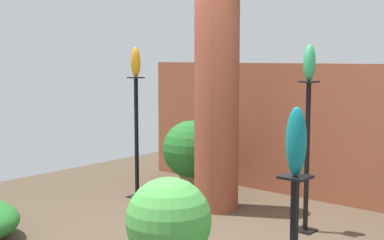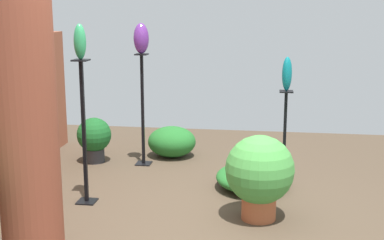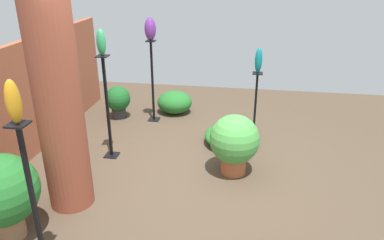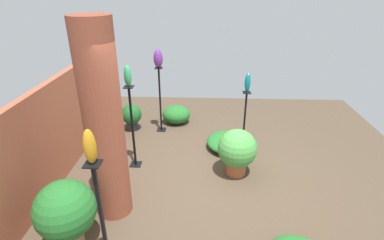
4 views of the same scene
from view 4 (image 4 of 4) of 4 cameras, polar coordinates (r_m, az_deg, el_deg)
name	(u,v)px [view 4 (image 4 of 4)]	position (r m, az deg, el deg)	size (l,w,h in m)	color
ground_plane	(204,179)	(5.32, 2.25, -11.18)	(8.00, 8.00, 0.00)	#4C3D2D
brick_wall_back	(55,133)	(5.46, -24.65, -2.23)	(5.60, 0.12, 1.70)	#9E5138
brick_pillar	(104,126)	(4.12, -16.40, -1.10)	(0.52, 0.52, 2.80)	brown
pedestal_violet	(160,102)	(6.70, -6.07, 3.34)	(0.20, 0.20, 1.47)	black
pedestal_amber	(103,227)	(3.58, -16.55, -18.96)	(0.20, 0.20, 1.53)	black
pedestal_teal	(245,119)	(6.39, 9.99, 0.20)	(0.20, 0.20, 1.10)	black
pedestal_jade	(133,131)	(5.43, -11.21, -2.01)	(0.20, 0.20, 1.54)	black
art_vase_violet	(158,59)	(6.40, -6.47, 11.56)	(0.19, 0.20, 0.39)	#6B2D8C
art_vase_amber	(90,147)	(2.99, -18.88, -4.82)	(0.12, 0.12, 0.37)	orange
art_vase_teal	(248,83)	(6.10, 10.54, 7.02)	(0.12, 0.12, 0.40)	#0F727A
art_vase_jade	(128,76)	(5.06, -12.16, 8.21)	(0.12, 0.13, 0.36)	#2D9356
potted_plant_mid_left	(131,116)	(6.96, -11.46, 0.81)	(0.46, 0.46, 0.61)	#2D2D33
potted_plant_front_left	(237,150)	(5.26, 8.60, -5.69)	(0.68, 0.68, 0.85)	#B25B38
potted_plant_near_pillar	(66,211)	(4.16, -22.95, -15.74)	(0.76, 0.76, 0.96)	#936B4C
foliage_bed_east	(227,142)	(6.20, 6.70, -4.20)	(0.93, 0.83, 0.26)	#236B28
foliage_bed_west	(176,114)	(7.22, -3.02, 1.06)	(0.62, 0.67, 0.43)	#236B28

